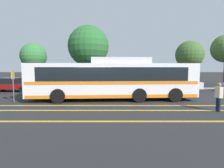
{
  "coord_description": "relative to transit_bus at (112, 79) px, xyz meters",
  "views": [
    {
      "loc": [
        1.25,
        -12.87,
        2.36
      ],
      "look_at": [
        1.27,
        0.37,
        1.2
      ],
      "focal_mm": 28.0,
      "sensor_mm": 36.0,
      "label": 1
    }
  ],
  "objects": [
    {
      "name": "parked_car_0",
      "position": [
        -10.56,
        4.94,
        -0.88
      ],
      "size": [
        4.72,
        1.97,
        1.42
      ],
      "rotation": [
        0.0,
        0.0,
        -1.56
      ],
      "color": "maroon",
      "rests_on": "ground_plane"
    },
    {
      "name": "parked_car_3",
      "position": [
        6.85,
        5.07,
        -0.87
      ],
      "size": [
        4.73,
        2.08,
        1.39
      ],
      "rotation": [
        0.0,
        0.0,
        1.6
      ],
      "color": "silver",
      "rests_on": "ground_plane"
    },
    {
      "name": "curb_strip",
      "position": [
        -0.02,
        6.99,
        -1.51
      ],
      "size": [
        40.25,
        0.36,
        0.15
      ],
      "primitive_type": "cube",
      "color": "#99999E",
      "rests_on": "ground_plane"
    },
    {
      "name": "pedestrian_0",
      "position": [
        5.86,
        -3.71,
        -0.7
      ],
      "size": [
        0.25,
        0.43,
        1.58
      ],
      "rotation": [
        0.0,
        0.0,
        4.79
      ],
      "color": "#191E38",
      "rests_on": "ground_plane"
    },
    {
      "name": "lane_strip_0",
      "position": [
        -0.02,
        -2.2,
        -1.59
      ],
      "size": [
        32.25,
        0.2,
        0.01
      ],
      "primitive_type": "cube",
      "rotation": [
        0.0,
        0.0,
        1.57
      ],
      "color": "gold",
      "rests_on": "ground_plane"
    },
    {
      "name": "lane_strip_2",
      "position": [
        -0.02,
        -5.58,
        -1.59
      ],
      "size": [
        32.25,
        0.2,
        0.01
      ],
      "primitive_type": "cube",
      "rotation": [
        0.0,
        0.0,
        1.57
      ],
      "color": "gold",
      "rests_on": "ground_plane"
    },
    {
      "name": "ground_plane",
      "position": [
        -1.29,
        -0.38,
        -1.59
      ],
      "size": [
        220.0,
        220.0,
        0.0
      ],
      "primitive_type": "plane",
      "color": "#262628"
    },
    {
      "name": "tree_3",
      "position": [
        -2.97,
        8.78,
        3.57
      ],
      "size": [
        5.06,
        5.06,
        7.7
      ],
      "color": "#513823",
      "rests_on": "ground_plane"
    },
    {
      "name": "tree_2",
      "position": [
        -10.89,
        11.12,
        2.52
      ],
      "size": [
        3.52,
        3.52,
        5.88
      ],
      "color": "#513823",
      "rests_on": "ground_plane"
    },
    {
      "name": "parked_car_1",
      "position": [
        -4.83,
        4.93,
        -0.93
      ],
      "size": [
        4.18,
        2.08,
        1.27
      ],
      "rotation": [
        0.0,
        0.0,
        -1.55
      ],
      "color": "olive",
      "rests_on": "ground_plane"
    },
    {
      "name": "lane_strip_1",
      "position": [
        -0.02,
        -3.5,
        -1.59
      ],
      "size": [
        32.25,
        0.2,
        0.01
      ],
      "primitive_type": "cube",
      "rotation": [
        0.0,
        0.0,
        1.57
      ],
      "color": "gold",
      "rests_on": "ground_plane"
    },
    {
      "name": "tree_0",
      "position": [
        9.72,
        8.95,
        2.53
      ],
      "size": [
        3.45,
        3.45,
        5.85
      ],
      "color": "#513823",
      "rests_on": "ground_plane"
    },
    {
      "name": "parked_car_2",
      "position": [
        0.8,
        5.2,
        -0.86
      ],
      "size": [
        4.83,
        2.17,
        1.41
      ],
      "rotation": [
        0.0,
        0.0,
        -1.63
      ],
      "color": "silver",
      "rests_on": "ground_plane"
    },
    {
      "name": "bus_stop_sign",
      "position": [
        -6.96,
        -1.08,
        -0.16
      ],
      "size": [
        0.07,
        0.4,
        2.25
      ],
      "rotation": [
        0.0,
        0.0,
        1.63
      ],
      "color": "#59595E",
      "rests_on": "ground_plane"
    },
    {
      "name": "transit_bus",
      "position": [
        0.0,
        0.0,
        0.0
      ],
      "size": [
        12.68,
        3.28,
        3.18
      ],
      "rotation": [
        0.0,
        0.0,
        1.63
      ],
      "color": "silver",
      "rests_on": "ground_plane"
    }
  ]
}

